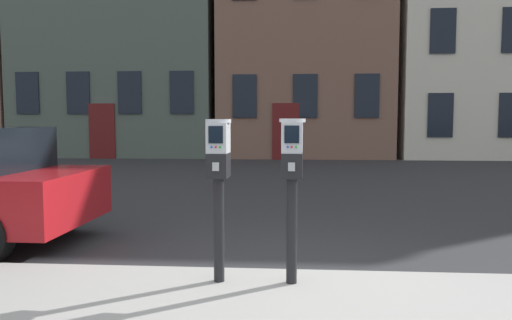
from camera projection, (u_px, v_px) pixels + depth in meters
ground_plane at (287, 291)px, 4.43m from camera, size 160.00×160.00×0.00m
parking_meter_near_kerb at (219, 170)px, 4.20m from camera, size 0.22×0.26×1.38m
parking_meter_twin_adjacent at (292, 171)px, 4.15m from camera, size 0.22×0.26×1.39m
townhouse_grey_stucco at (304, 3)px, 21.24m from camera, size 6.73×6.50×12.87m
townhouse_brick_corner at (482, 47)px, 20.83m from camera, size 7.50×6.44×9.00m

